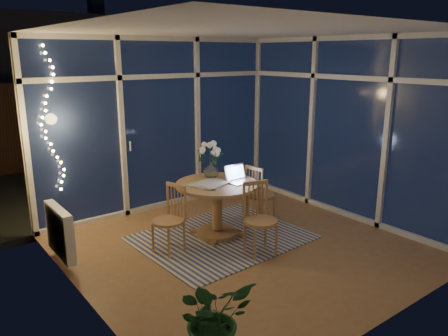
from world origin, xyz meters
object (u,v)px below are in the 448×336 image
(chair_right, at_px, (261,194))
(chair_front, at_px, (261,220))
(dining_table, at_px, (217,210))
(potted_plant, at_px, (214,329))
(flower_vase, at_px, (211,170))
(laptop, at_px, (241,174))
(chair_left, at_px, (168,220))

(chair_right, height_order, chair_front, chair_front)
(dining_table, xyz_separation_m, potted_plant, (-1.55, -2.06, 0.01))
(flower_vase, bearing_deg, chair_front, -90.22)
(dining_table, distance_m, chair_front, 0.77)
(dining_table, relative_size, laptop, 3.33)
(potted_plant, bearing_deg, chair_left, 68.69)
(chair_right, xyz_separation_m, flower_vase, (-0.68, 0.25, 0.40))
(potted_plant, bearing_deg, flower_vase, 54.64)
(dining_table, xyz_separation_m, chair_left, (-0.77, -0.05, 0.06))
(laptop, xyz_separation_m, flower_vase, (-0.18, 0.40, -0.01))
(chair_left, relative_size, chair_right, 0.97)
(chair_right, bearing_deg, laptop, 99.13)
(potted_plant, bearing_deg, chair_right, 41.58)
(chair_front, distance_m, laptop, 0.75)
(flower_vase, bearing_deg, dining_table, -109.08)
(dining_table, distance_m, chair_right, 0.77)
(dining_table, bearing_deg, chair_front, -83.97)
(chair_right, distance_m, laptop, 0.66)
(chair_right, relative_size, laptop, 2.71)
(chair_right, bearing_deg, potted_plant, 123.79)
(chair_front, relative_size, potted_plant, 1.18)
(flower_vase, height_order, potted_plant, flower_vase)
(dining_table, bearing_deg, potted_plant, -126.97)
(chair_right, xyz_separation_m, potted_plant, (-2.32, -2.06, -0.06))
(dining_table, height_order, chair_front, chair_front)
(chair_right, bearing_deg, chair_left, 83.77)
(chair_left, bearing_deg, dining_table, 77.86)
(flower_vase, bearing_deg, chair_left, -161.13)
(laptop, height_order, potted_plant, laptop)
(chair_right, xyz_separation_m, chair_front, (-0.69, -0.76, 0.01))
(chair_right, height_order, laptop, laptop)
(chair_front, height_order, laptop, laptop)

